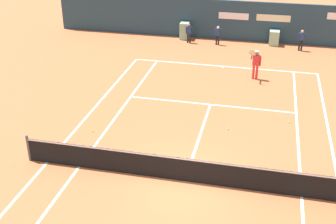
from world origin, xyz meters
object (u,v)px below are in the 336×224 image
Objects in this scene: player_on_baseline at (256,62)px; ball_kid_right_post at (301,39)px; ball_kid_left_post at (218,34)px; tennis_ball_by_sideline at (228,129)px; tennis_ball_mid_court at (289,122)px; ball_kid_centre_post at (189,32)px; tennis_ball_near_service_line at (93,131)px.

ball_kid_right_post is at bearing -112.52° from player_on_baseline.
ball_kid_left_post is 11.71m from tennis_ball_by_sideline.
player_on_baseline is 6.15m from tennis_ball_by_sideline.
tennis_ball_by_sideline is at bearing -154.89° from tennis_ball_mid_court.
ball_kid_centre_post is at bearing -46.96° from player_on_baseline.
player_on_baseline is 7.22m from ball_kid_centre_post.
ball_kid_right_post is 10.38m from tennis_ball_mid_court.
ball_kid_right_post reaches higher than tennis_ball_by_sideline.
tennis_ball_mid_court is at bearing 81.67° from ball_kid_right_post.
ball_kid_centre_post is 19.36× the size of tennis_ball_mid_court.
ball_kid_centre_post is 19.36× the size of tennis_ball_by_sideline.
tennis_ball_mid_court is at bearing 118.59° from ball_kid_left_post.
ball_kid_centre_post reaches higher than tennis_ball_near_service_line.
tennis_ball_by_sideline is at bearing 85.15° from player_on_baseline.
tennis_ball_by_sideline is at bearing 103.42° from ball_kid_centre_post.
tennis_ball_by_sideline is at bearing 15.21° from tennis_ball_near_service_line.
ball_kid_centre_post is 13.18m from tennis_ball_near_service_line.
ball_kid_centre_post is at bearing 4.97° from ball_kid_left_post.
player_on_baseline is 26.94× the size of tennis_ball_mid_court.
player_on_baseline is 6.09m from ball_kid_right_post.
tennis_ball_near_service_line is at bearing 51.67° from ball_kid_right_post.
tennis_ball_by_sideline is (3.88, -11.53, -0.72)m from ball_kid_centre_post.
ball_kid_centre_post is at bearing 82.53° from tennis_ball_near_service_line.
player_on_baseline reaches higher than tennis_ball_mid_court.
tennis_ball_mid_court is (-0.82, -10.32, -0.75)m from ball_kid_right_post.
player_on_baseline is at bearing 49.76° from tennis_ball_near_service_line.
player_on_baseline is 1.35× the size of ball_kid_right_post.
player_on_baseline is 26.94× the size of tennis_ball_near_service_line.
player_on_baseline reaches higher than ball_kid_right_post.
ball_kid_left_post reaches higher than tennis_ball_by_sideline.
ball_kid_right_post is 7.27m from ball_kid_centre_post.
tennis_ball_near_service_line is 8.60m from tennis_ball_mid_court.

